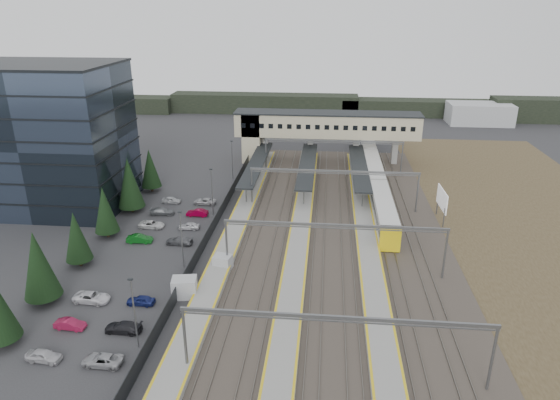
# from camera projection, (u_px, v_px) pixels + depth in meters

# --- Properties ---
(ground) EXTENTS (220.00, 220.00, 0.00)m
(ground) POSITION_uv_depth(u_px,v_px,m) (251.00, 243.00, 73.95)
(ground) COLOR #2B2B2D
(ground) RESTS_ON ground
(office_building) EXTENTS (24.30, 18.30, 24.30)m
(office_building) POSITION_uv_depth(u_px,v_px,m) (49.00, 137.00, 83.84)
(office_building) COLOR #2F3A4C
(office_building) RESTS_ON ground
(conifer_row) EXTENTS (4.42, 49.82, 9.50)m
(conifer_row) POSITION_uv_depth(u_px,v_px,m) (93.00, 218.00, 70.58)
(conifer_row) COLOR black
(conifer_row) RESTS_ON ground
(car_park) EXTENTS (10.30, 44.41, 1.25)m
(car_park) POSITION_uv_depth(u_px,v_px,m) (148.00, 255.00, 69.06)
(car_park) COLOR #B6B4B9
(car_park) RESTS_ON ground
(lampposts) EXTENTS (0.50, 53.25, 8.07)m
(lampposts) POSITION_uv_depth(u_px,v_px,m) (199.00, 211.00, 74.24)
(lampposts) COLOR slate
(lampposts) RESTS_ON ground
(fence) EXTENTS (0.08, 90.00, 2.00)m
(fence) POSITION_uv_depth(u_px,v_px,m) (215.00, 221.00, 78.80)
(fence) COLOR #26282B
(fence) RESTS_ON ground
(relay_cabin_near) EXTENTS (3.21, 2.56, 2.42)m
(relay_cabin_near) POSITION_uv_depth(u_px,v_px,m) (184.00, 287.00, 60.02)
(relay_cabin_near) COLOR #A8ABAD
(relay_cabin_near) RESTS_ON ground
(relay_cabin_far) EXTENTS (2.61, 2.31, 2.08)m
(relay_cabin_far) POSITION_uv_depth(u_px,v_px,m) (223.00, 263.00, 66.09)
(relay_cabin_far) COLOR #A8ABAD
(relay_cabin_far) RESTS_ON ground
(rail_corridor) EXTENTS (34.00, 90.00, 0.92)m
(rail_corridor) POSITION_uv_depth(u_px,v_px,m) (315.00, 230.00, 77.64)
(rail_corridor) COLOR #3E3830
(rail_corridor) RESTS_ON ground
(canopies) EXTENTS (23.10, 30.00, 3.28)m
(canopies) POSITION_uv_depth(u_px,v_px,m) (307.00, 165.00, 96.90)
(canopies) COLOR black
(canopies) RESTS_ON ground
(footbridge) EXTENTS (40.40, 6.40, 11.20)m
(footbridge) POSITION_uv_depth(u_px,v_px,m) (314.00, 127.00, 109.26)
(footbridge) COLOR #C5BA95
(footbridge) RESTS_ON ground
(gantries) EXTENTS (28.40, 62.28, 7.17)m
(gantries) POSITION_uv_depth(u_px,v_px,m) (334.00, 201.00, 73.46)
(gantries) COLOR slate
(gantries) RESTS_ON ground
(train) EXTENTS (2.97, 61.99, 3.73)m
(train) POSITION_uv_depth(u_px,v_px,m) (373.00, 172.00, 98.45)
(train) COLOR silver
(train) RESTS_ON ground
(billboard) EXTENTS (0.35, 6.32, 5.43)m
(billboard) POSITION_uv_depth(u_px,v_px,m) (442.00, 200.00, 80.13)
(billboard) COLOR slate
(billboard) RESTS_ON ground
(scrub_east) EXTENTS (34.00, 120.00, 0.06)m
(scrub_east) POSITION_uv_depth(u_px,v_px,m) (554.00, 241.00, 74.53)
(scrub_east) COLOR #423520
(scrub_east) RESTS_ON ground
(treeline_far) EXTENTS (170.00, 19.00, 7.00)m
(treeline_far) POSITION_uv_depth(u_px,v_px,m) (370.00, 107.00, 156.21)
(treeline_far) COLOR black
(treeline_far) RESTS_ON ground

